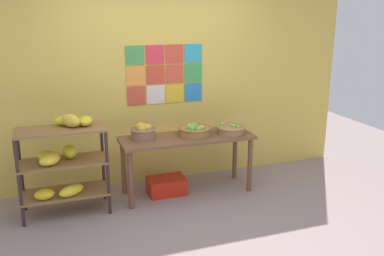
% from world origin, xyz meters
% --- Properties ---
extents(ground, '(9.07, 9.07, 0.00)m').
position_xyz_m(ground, '(0.00, 0.00, 0.00)').
color(ground, gray).
extents(back_wall_with_art, '(5.14, 0.07, 2.96)m').
position_xyz_m(back_wall_with_art, '(0.00, 1.57, 1.48)').
color(back_wall_with_art, gold).
rests_on(back_wall_with_art, ground).
extents(banana_shelf_unit, '(0.93, 0.47, 1.10)m').
position_xyz_m(banana_shelf_unit, '(-1.25, 0.94, 0.64)').
color(banana_shelf_unit, '#362524').
rests_on(banana_shelf_unit, ground).
extents(display_table, '(1.60, 0.55, 0.72)m').
position_xyz_m(display_table, '(0.19, 1.02, 0.62)').
color(display_table, brown).
rests_on(display_table, ground).
extents(fruit_basket_left, '(0.30, 0.30, 0.20)m').
position_xyz_m(fruit_basket_left, '(-0.32, 1.11, 0.80)').
color(fruit_basket_left, '#876648').
rests_on(fruit_basket_left, display_table).
extents(fruit_basket_centre, '(0.41, 0.41, 0.15)m').
position_xyz_m(fruit_basket_centre, '(0.29, 1.03, 0.78)').
color(fruit_basket_centre, olive).
rests_on(fruit_basket_centre, display_table).
extents(fruit_basket_right, '(0.36, 0.36, 0.12)m').
position_xyz_m(fruit_basket_right, '(0.74, 0.97, 0.77)').
color(fruit_basket_right, '#9B7247').
rests_on(fruit_basket_right, display_table).
extents(produce_crate_under_table, '(0.45, 0.31, 0.20)m').
position_xyz_m(produce_crate_under_table, '(-0.06, 1.07, 0.10)').
color(produce_crate_under_table, red).
rests_on(produce_crate_under_table, ground).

